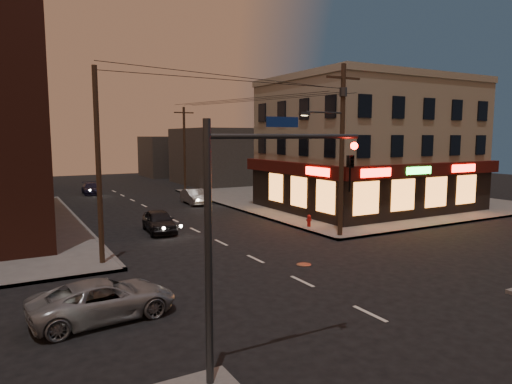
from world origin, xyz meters
TOP-DOWN VIEW (x-y plane):
  - ground at (0.00, 0.00)m, footprint 120.00×120.00m
  - sidewalk_ne at (18.00, 19.00)m, footprint 24.00×28.00m
  - pizza_building at (15.93, 13.43)m, footprint 15.85×12.85m
  - bg_building_ne_a at (14.00, 38.00)m, footprint 10.00×12.00m
  - bg_building_ne_b at (12.00, 52.00)m, footprint 8.00×8.00m
  - utility_pole_main at (6.68, 5.80)m, footprint 4.20×0.44m
  - utility_pole_far at (6.80, 32.00)m, footprint 0.26×0.26m
  - utility_pole_west at (-6.80, 6.50)m, footprint 0.24×0.24m
  - traffic_signal at (-5.57, -5.60)m, footprint 4.49×0.32m
  - suv_cross at (-7.96, 0.00)m, footprint 4.88×2.59m
  - sedan_near at (-2.19, 12.54)m, footprint 2.05×4.27m
  - sedan_mid at (4.18, 22.77)m, footprint 1.63×4.12m
  - sedan_far at (-2.60, 34.66)m, footprint 1.88×4.19m
  - fire_hydrant at (6.66, 8.77)m, footprint 0.34×0.34m

SIDE VIEW (x-z plane):
  - ground at x=0.00m, z-range 0.00..0.00m
  - sidewalk_ne at x=18.00m, z-range 0.00..0.15m
  - fire_hydrant at x=6.66m, z-range 0.19..0.97m
  - sedan_far at x=-2.60m, z-range 0.00..1.19m
  - suv_cross at x=-7.96m, z-range 0.00..1.31m
  - sedan_mid at x=4.18m, z-range 0.00..1.33m
  - sedan_near at x=-2.19m, z-range 0.00..1.41m
  - bg_building_ne_b at x=12.00m, z-range 0.00..6.00m
  - bg_building_ne_a at x=14.00m, z-range 0.00..7.00m
  - traffic_signal at x=-5.57m, z-range 0.92..7.39m
  - utility_pole_far at x=6.80m, z-range 0.15..9.15m
  - utility_pole_west at x=-6.80m, z-range 0.15..9.15m
  - pizza_building at x=15.93m, z-range 0.10..10.60m
  - utility_pole_main at x=6.68m, z-range 0.76..10.76m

